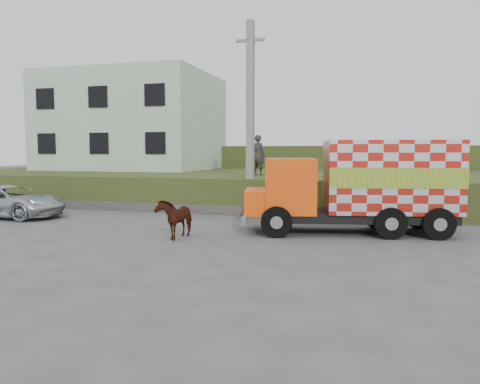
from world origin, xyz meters
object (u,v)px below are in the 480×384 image
(suv, at_px, (8,202))
(pedestrian, at_px, (258,155))
(cargo_truck, at_px, (361,186))
(cow, at_px, (176,218))
(utility_pole, at_px, (250,117))

(suv, xyz_separation_m, pedestrian, (8.75, 6.46, 1.83))
(suv, bearing_deg, cargo_truck, -91.42)
(pedestrian, bearing_deg, suv, 56.81)
(cow, distance_m, suv, 8.55)
(utility_pole, distance_m, cargo_truck, 6.31)
(suv, height_order, pedestrian, pedestrian)
(cargo_truck, xyz_separation_m, pedestrian, (-4.95, 6.28, 0.92))
(pedestrian, bearing_deg, cargo_truck, 148.58)
(utility_pole, bearing_deg, pedestrian, 96.73)
(cargo_truck, distance_m, pedestrian, 8.05)
(cow, bearing_deg, utility_pole, 87.21)
(cargo_truck, bearing_deg, cow, -167.54)
(cargo_truck, bearing_deg, pedestrian, 116.85)
(suv, bearing_deg, cow, -107.24)
(utility_pole, bearing_deg, cargo_truck, -37.01)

